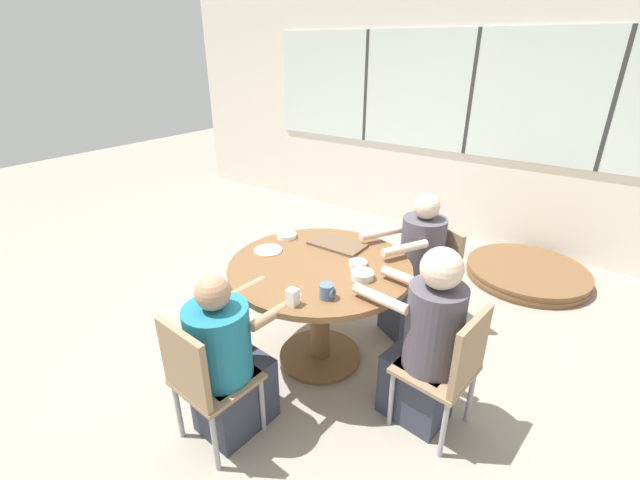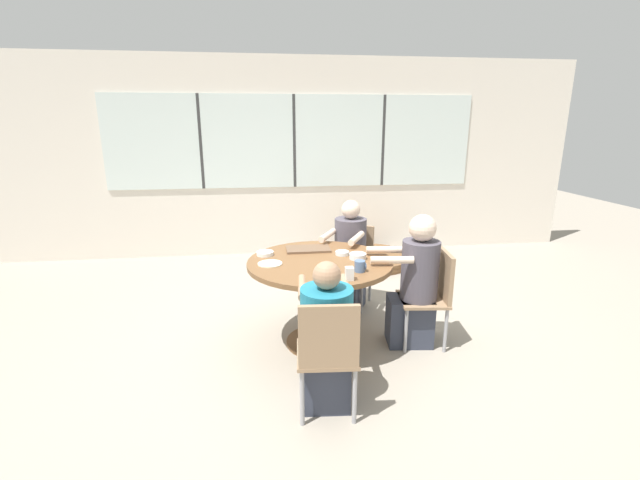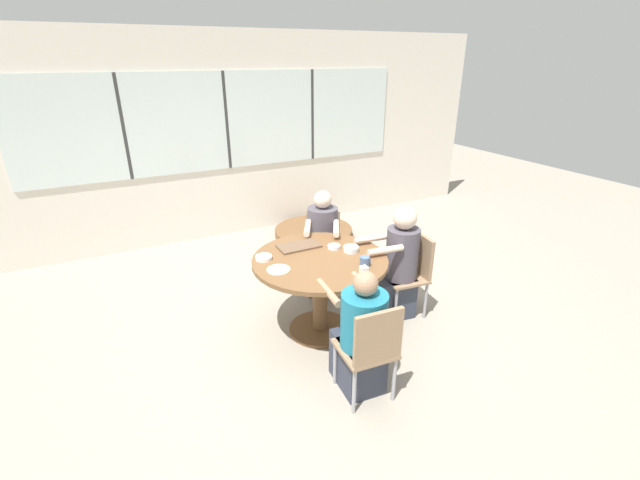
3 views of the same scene
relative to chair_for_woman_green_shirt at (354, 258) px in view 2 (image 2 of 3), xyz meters
The scene contains 17 objects.
ground_plane 1.11m from the chair_for_woman_green_shirt, 118.93° to the right, with size 16.00×16.00×0.00m, color gray.
wall_back_with_windows 2.23m from the chair_for_woman_green_shirt, 103.61° to the left, with size 8.40×0.08×2.80m.
dining_table 0.99m from the chair_for_woman_green_shirt, 118.93° to the right, with size 1.24×1.24×0.78m.
chair_for_woman_green_shirt is the anchor object (origin of this frame).
chair_for_man_blue_shirt 1.94m from the chair_for_woman_green_shirt, 106.75° to the right, with size 0.43×0.43×0.85m.
chair_for_man_teal_shirt 1.10m from the chair_for_woman_green_shirt, 62.83° to the right, with size 0.44×0.44×0.85m.
person_woman_green_shirt 0.17m from the chair_for_woman_green_shirt, 118.93° to the right, with size 0.57×0.67×1.15m.
person_man_blue_shirt 1.77m from the chair_for_woman_green_shirt, 107.93° to the right, with size 0.41×0.68×1.05m.
person_man_teal_shirt 1.02m from the chair_for_woman_green_shirt, 70.52° to the right, with size 0.62×0.39×1.17m.
food_tray_dark 0.83m from the chair_for_woman_green_shirt, 134.72° to the right, with size 0.40×0.23×0.02m.
coffee_mug 1.24m from the chair_for_woman_green_shirt, 99.72° to the right, with size 0.09×0.08×0.09m.
milk_carton_small 1.43m from the chair_for_woman_green_shirt, 103.41° to the right, with size 0.06×0.06×0.10m.
bowl_white_shallow 1.18m from the chair_for_woman_green_shirt, 145.07° to the right, with size 0.15×0.15×0.03m.
bowl_cereal 0.93m from the chair_for_woman_green_shirt, 100.01° to the right, with size 0.14×0.14×0.05m.
bowl_fruit 0.83m from the chair_for_woman_green_shirt, 109.71° to the right, with size 0.12×0.12×0.03m.
plate_tortillas 1.31m from the chair_for_woman_green_shirt, 134.64° to the right, with size 0.20×0.20×0.01m.
folded_table_stack 1.45m from the chair_for_woman_green_shirt, 68.35° to the left, with size 1.14×1.14×0.12m.
Camera 2 is at (-0.45, -3.42, 1.91)m, focal length 24.00 mm.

